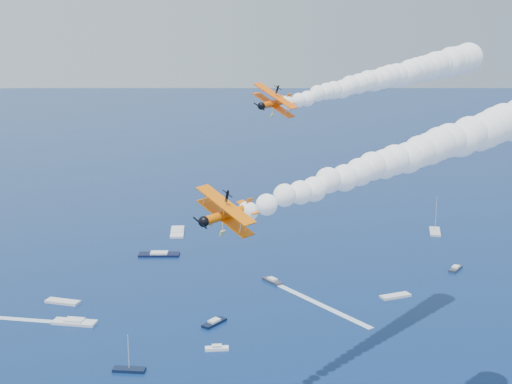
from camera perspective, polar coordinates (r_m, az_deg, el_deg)
name	(u,v)px	position (r m, az deg, el deg)	size (l,w,h in m)	color
biplane_lead	(275,103)	(108.78, 1.59, 7.40)	(7.44, 8.34, 5.03)	#FE5B05
biplane_trail	(227,214)	(71.15, -2.41, -1.86)	(7.08, 7.94, 4.79)	orange
smoke_trail_lead	(393,76)	(137.58, 11.31, 9.42)	(65.75, 34.02, 12.25)	white
smoke_trail_trail	(424,151)	(96.91, 13.80, 3.35)	(68.11, 28.17, 12.25)	white
spectator_boats	(132,305)	(192.96, -10.26, -9.21)	(241.06, 158.95, 0.70)	#313441
boat_wakes	(26,368)	(165.16, -18.56, -13.72)	(135.94, 108.01, 0.04)	white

